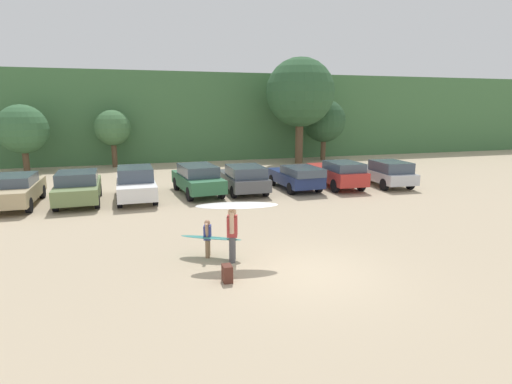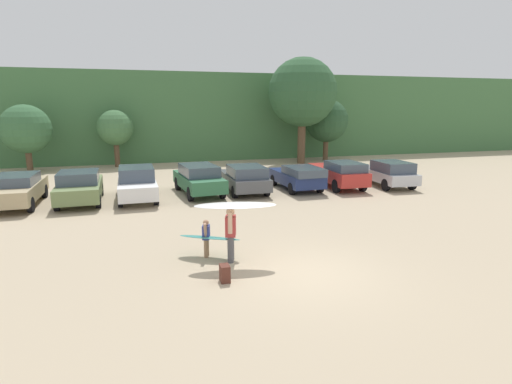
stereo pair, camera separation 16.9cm
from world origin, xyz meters
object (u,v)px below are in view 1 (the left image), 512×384
parked_car_olive_green (78,187)px  parked_car_tan (15,190)px  parked_car_forest_green (198,179)px  parked_car_red (337,173)px  backpack_dropped (227,273)px  parked_car_dark_gray (244,178)px  parked_car_silver (386,173)px  surfboard_white (237,205)px  parked_car_navy (297,176)px  person_adult (232,231)px  person_child (208,236)px  surfboard_teal (211,238)px  parked_car_white (136,183)px

parked_car_olive_green → parked_car_tan: bearing=84.9°
parked_car_forest_green → parked_car_red: size_ratio=0.97×
backpack_dropped → parked_car_red: bearing=50.6°
parked_car_forest_green → parked_car_dark_gray: (2.41, -0.19, -0.06)m
parked_car_silver → surfboard_white: bearing=132.5°
parked_car_forest_green → parked_car_dark_gray: 2.42m
parked_car_navy → parked_car_red: 2.48m
parked_car_tan → parked_car_silver: size_ratio=1.05×
parked_car_red → person_adult: 12.56m
person_child → backpack_dropped: person_child is taller
person_child → parked_car_tan: bearing=-34.6°
parked_car_olive_green → person_child: bearing=-154.5°
parked_car_dark_gray → surfboard_white: (-2.79, -9.65, 0.93)m
parked_car_silver → backpack_dropped: (-11.69, -10.31, -0.55)m
parked_car_olive_green → surfboard_teal: (4.66, -8.86, -0.17)m
parked_car_tan → backpack_dropped: 13.18m
parked_car_red → parked_car_silver: bearing=-97.2°
parked_car_white → parked_car_red: 10.95m
parked_car_navy → surfboard_teal: parked_car_navy is taller
parked_car_forest_green → parked_car_silver: (10.71, -0.81, -0.06)m
parked_car_red → person_child: 12.59m
parked_car_forest_green → backpack_dropped: size_ratio=10.33×
parked_car_tan → surfboard_teal: size_ratio=2.43×
person_adult → parked_car_olive_green: bearing=-44.5°
parked_car_tan → person_adult: 12.34m
parked_car_navy → backpack_dropped: bearing=147.8°
parked_car_white → parked_car_silver: parked_car_white is taller
person_child → parked_car_silver: bearing=-128.4°
parked_car_navy → backpack_dropped: 12.51m
parked_car_silver → surfboard_teal: (-11.76, -8.42, -0.17)m
parked_car_navy → person_adult: bearing=146.3°
parked_car_dark_gray → parked_car_red: 5.45m
backpack_dropped → surfboard_teal: bearing=92.0°
person_adult → parked_car_dark_gray: bearing=-90.6°
parked_car_dark_gray → person_child: size_ratio=3.80×
parked_car_silver → person_adult: size_ratio=2.76×
parked_car_dark_gray → parked_car_white: bearing=91.9°
parked_car_silver → surfboard_teal: size_ratio=2.31×
parked_car_red → parked_car_forest_green: bearing=89.6°
parked_car_red → parked_car_olive_green: bearing=92.2°
surfboard_teal → backpack_dropped: bearing=121.7°
parked_car_tan → parked_car_red: parked_car_red is taller
parked_car_dark_gray → surfboard_white: size_ratio=1.79×
parked_car_silver → person_adult: 14.32m
person_child → parked_car_red: bearing=-119.2°
surfboard_teal → parked_car_red: bearing=-105.3°
parked_car_olive_green → parked_car_navy: parked_car_olive_green is taller
parked_car_dark_gray → backpack_dropped: (-3.39, -10.93, -0.55)m
parked_car_forest_green → surfboard_teal: (-1.05, -9.23, -0.22)m
parked_car_forest_green → parked_car_olive_green: bearing=87.5°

